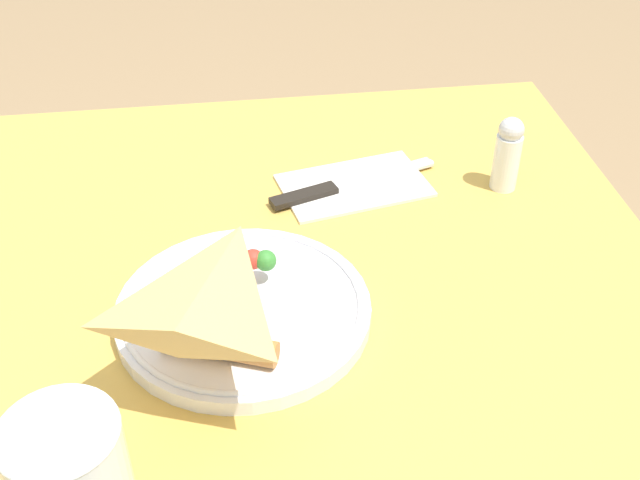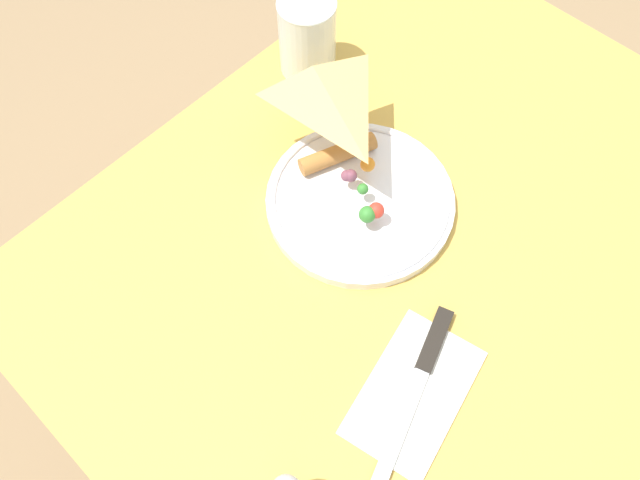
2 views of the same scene
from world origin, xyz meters
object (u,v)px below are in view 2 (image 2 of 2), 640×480
(plate_pizza, at_px, (360,198))
(butter_knife, at_px, (418,382))
(milk_glass, at_px, (307,37))
(dining_table, at_px, (404,272))
(napkin_folded, at_px, (414,392))

(plate_pizza, distance_m, butter_knife, 0.25)
(milk_glass, bearing_deg, butter_knife, 58.31)
(plate_pizza, relative_size, milk_glass, 2.08)
(dining_table, bearing_deg, milk_glass, -110.08)
(napkin_folded, relative_size, butter_knife, 0.88)
(dining_table, bearing_deg, napkin_folded, 38.46)
(plate_pizza, relative_size, butter_knife, 1.16)
(napkin_folded, xyz_separation_m, butter_knife, (-0.01, -0.00, 0.00))
(napkin_folded, height_order, butter_knife, butter_knife)
(dining_table, relative_size, napkin_folded, 5.03)
(napkin_folded, bearing_deg, dining_table, -141.54)
(milk_glass, relative_size, napkin_folded, 0.63)
(butter_knife, bearing_deg, dining_table, -158.97)
(dining_table, xyz_separation_m, napkin_folded, (0.16, 0.13, 0.13))
(milk_glass, bearing_deg, dining_table, 69.92)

